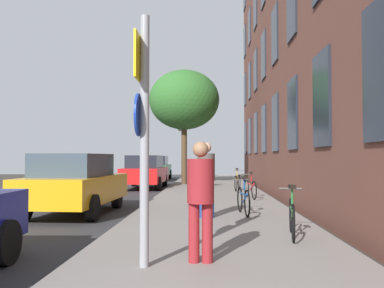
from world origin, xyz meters
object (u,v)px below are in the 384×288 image
Objects in this scene: bicycle_3 at (238,182)px; car_3 at (156,168)px; traffic_light at (182,137)px; car_1 at (75,183)px; pedestrian_2 at (201,167)px; bicycle_1 at (243,200)px; car_2 at (145,171)px; tree_near at (184,100)px; pedestrian_1 at (206,175)px; sign_post at (143,123)px; bicycle_2 at (250,188)px; bicycle_0 at (292,217)px; pedestrian_0 at (201,193)px.

car_3 is at bearing 115.34° from bicycle_3.
traffic_light is 0.95× the size of car_1.
traffic_light reaches higher than pedestrian_2.
car_2 reaches higher than bicycle_1.
tree_near reaches higher than pedestrian_2.
tree_near is 1.36× the size of car_3.
pedestrian_2 is (-0.32, 9.87, -0.07)m from pedestrian_1.
pedestrian_2 is at bearing 88.04° from sign_post.
pedestrian_1 is at bearing -88.11° from pedestrian_2.
car_1 and car_3 have the same top height.
tree_near reaches higher than traffic_light.
bicycle_2 is at bearing -52.19° from car_2.
car_3 is (-5.04, 20.47, 0.36)m from bicycle_0.
bicycle_3 reaches higher than bicycle_0.
tree_near is at bearing 78.06° from car_1.
bicycle_3 reaches higher than bicycle_1.
car_3 is (-4.80, 10.14, 0.35)m from bicycle_3.
sign_post is at bearing -64.32° from car_1.
bicycle_3 is at bearing -71.70° from traffic_light.
bicycle_0 is at bearing -77.76° from bicycle_1.
bicycle_3 is at bearing -58.95° from tree_near.
bicycle_2 is 0.38× the size of car_2.
traffic_light reaches higher than bicycle_1.
pedestrian_1 reaches higher than bicycle_0.
bicycle_1 is 4.83m from pedestrian_0.
bicycle_2 is 14.45m from car_3.
bicycle_3 is 12.25m from pedestrian_0.
tree_near is (-0.43, 16.63, 2.62)m from sign_post.
bicycle_3 is 1.03× the size of pedestrian_0.
bicycle_1 is 0.37× the size of car_3.
traffic_light is 6.99m from car_2.
bicycle_0 is 0.98× the size of pedestrian_2.
bicycle_0 is 2.50m from pedestrian_0.
sign_post is at bearing -83.18° from car_3.
bicycle_0 is at bearing -81.35° from pedestrian_2.
bicycle_3 is at bearing -49.04° from pedestrian_2.
tree_near is 1.39× the size of car_2.
car_1 is at bearing -90.14° from car_3.
pedestrian_2 is at bearing 91.89° from pedestrian_1.
car_2 is (-4.34, 2.44, 0.35)m from bicycle_3.
pedestrian_0 is at bearing -130.90° from bicycle_0.
traffic_light is at bearing 92.34° from sign_post.
car_3 reaches higher than bicycle_3.
pedestrian_0 is 0.99× the size of pedestrian_2.
bicycle_1 is at bearing -75.91° from car_3.
traffic_light is (-0.88, 21.42, 0.85)m from sign_post.
sign_post is at bearing -91.96° from pedestrian_2.
car_2 reaches higher than bicycle_0.
bicycle_1 is at bearing -98.16° from bicycle_2.
sign_post reaches higher than pedestrian_2.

